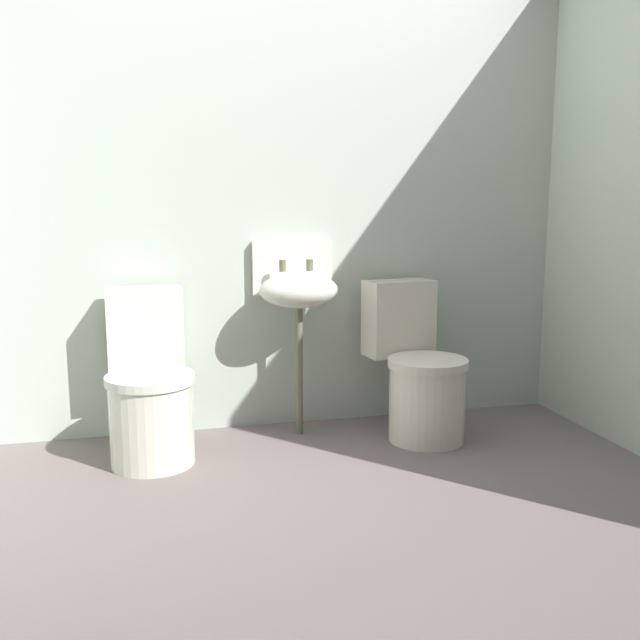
% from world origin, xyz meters
% --- Properties ---
extents(ground_plane, '(3.47, 2.51, 0.08)m').
position_xyz_m(ground_plane, '(0.00, 0.00, -0.04)').
color(ground_plane, slate).
extents(wall_back, '(3.47, 0.10, 2.49)m').
position_xyz_m(wall_back, '(0.00, 1.11, 1.25)').
color(wall_back, '#B3BFB1').
rests_on(wall_back, ground).
extents(toilet_left, '(0.42, 0.61, 0.78)m').
position_xyz_m(toilet_left, '(-0.71, 0.71, 0.32)').
color(toilet_left, silver).
rests_on(toilet_left, ground).
extents(toilet_right, '(0.47, 0.64, 0.78)m').
position_xyz_m(toilet_right, '(0.63, 0.71, 0.32)').
color(toilet_right, silver).
rests_on(toilet_right, ground).
extents(sink, '(0.42, 0.35, 0.99)m').
position_xyz_m(sink, '(0.04, 0.89, 0.75)').
color(sink, '#65644D').
rests_on(sink, ground).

